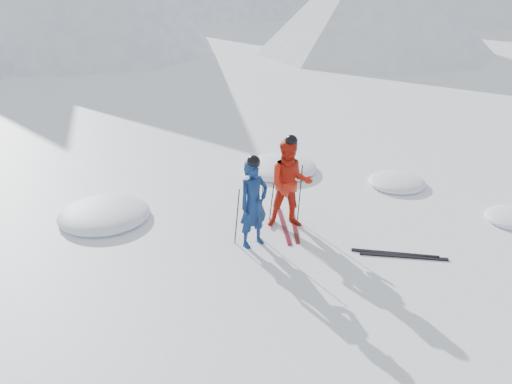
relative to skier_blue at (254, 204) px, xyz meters
name	(u,v)px	position (x,y,z in m)	size (l,w,h in m)	color
ground	(349,237)	(1.98, -0.37, -0.91)	(160.00, 160.00, 0.00)	white
skier_blue	(254,204)	(0.00, 0.00, 0.00)	(0.66, 0.44, 1.82)	navy
skier_red	(290,184)	(0.99, 0.53, 0.07)	(0.95, 0.74, 1.96)	red
pole_blue_left	(237,217)	(-0.30, 0.15, -0.30)	(0.02, 0.02, 1.21)	black
pole_blue_right	(261,211)	(0.25, 0.25, -0.30)	(0.02, 0.02, 1.21)	black
pole_red_left	(272,196)	(0.69, 0.78, -0.26)	(0.02, 0.02, 1.31)	black
pole_red_right	(300,194)	(1.29, 0.68, -0.26)	(0.02, 0.02, 1.31)	black
ski_worn_left	(284,226)	(0.87, 0.53, -0.90)	(0.09, 1.70, 0.03)	black
ski_worn_right	(294,224)	(1.11, 0.53, -0.90)	(0.09, 1.70, 0.03)	black
ski_loose_a	(395,254)	(2.51, -1.28, -0.90)	(0.09, 1.70, 0.03)	black
ski_loose_b	(404,256)	(2.61, -1.43, -0.90)	(0.09, 1.70, 0.03)	black
snow_lumps	(251,194)	(0.74, 2.37, -0.91)	(10.21, 6.02, 0.45)	white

